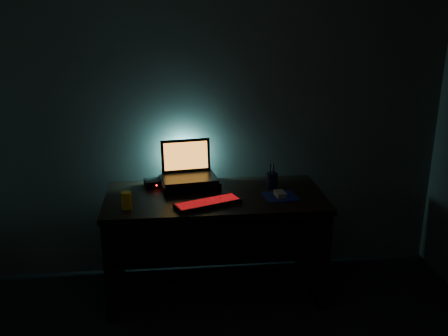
% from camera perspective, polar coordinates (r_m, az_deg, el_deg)
% --- Properties ---
extents(room, '(3.50, 4.00, 2.50)m').
position_cam_1_polar(room, '(1.75, 3.49, -6.90)').
color(room, black).
rests_on(room, ground).
extents(desk, '(1.50, 0.70, 0.75)m').
position_cam_1_polar(desk, '(3.58, -1.08, -6.66)').
color(desk, black).
rests_on(desk, ground).
extents(riser, '(0.44, 0.35, 0.06)m').
position_cam_1_polar(riser, '(3.58, -3.97, -1.72)').
color(riser, black).
rests_on(riser, desk).
extents(laptop, '(0.41, 0.33, 0.26)m').
position_cam_1_polar(laptop, '(3.59, -4.15, -0.10)').
color(laptop, black).
rests_on(laptop, riser).
extents(keyboard, '(0.46, 0.29, 0.03)m').
position_cam_1_polar(keyboard, '(3.26, -1.87, -4.03)').
color(keyboard, black).
rests_on(keyboard, desk).
extents(mousepad, '(0.24, 0.23, 0.00)m').
position_cam_1_polar(mousepad, '(3.42, 6.42, -3.24)').
color(mousepad, navy).
rests_on(mousepad, desk).
extents(mouse, '(0.08, 0.11, 0.03)m').
position_cam_1_polar(mouse, '(3.41, 6.43, -2.96)').
color(mouse, gray).
rests_on(mouse, mousepad).
extents(pen_cup, '(0.09, 0.09, 0.11)m').
position_cam_1_polar(pen_cup, '(3.56, 5.51, -1.45)').
color(pen_cup, black).
rests_on(pen_cup, desk).
extents(juice_glass, '(0.08, 0.08, 0.11)m').
position_cam_1_polar(juice_glass, '(3.25, -11.08, -3.65)').
color(juice_glass, yellow).
rests_on(juice_glass, desk).
extents(router, '(0.17, 0.15, 0.05)m').
position_cam_1_polar(router, '(3.62, -7.89, -1.68)').
color(router, black).
rests_on(router, desk).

